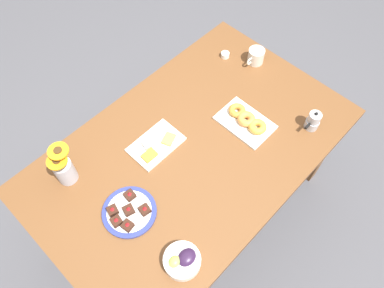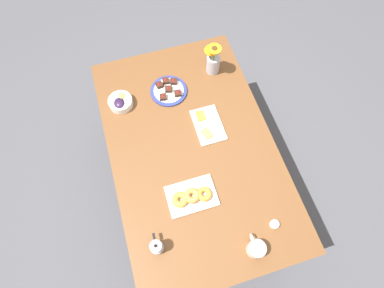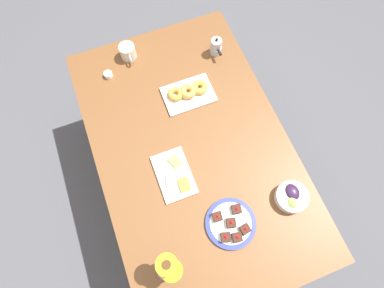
% 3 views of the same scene
% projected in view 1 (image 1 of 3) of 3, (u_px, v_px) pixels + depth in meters
% --- Properties ---
extents(ground_plane, '(6.00, 6.00, 0.00)m').
position_uv_depth(ground_plane, '(192.00, 206.00, 2.47)').
color(ground_plane, '#4C4C51').
extents(dining_table, '(1.60, 1.00, 0.74)m').
position_uv_depth(dining_table, '(192.00, 157.00, 1.91)').
color(dining_table, brown).
rests_on(dining_table, ground_plane).
extents(coffee_mug, '(0.13, 0.09, 0.09)m').
position_uv_depth(coffee_mug, '(256.00, 56.00, 2.11)').
color(coffee_mug, beige).
rests_on(coffee_mug, dining_table).
extents(grape_bowl, '(0.16, 0.16, 0.07)m').
position_uv_depth(grape_bowl, '(182.00, 260.00, 1.53)').
color(grape_bowl, white).
rests_on(grape_bowl, dining_table).
extents(cheese_platter, '(0.26, 0.17, 0.03)m').
position_uv_depth(cheese_platter, '(156.00, 145.00, 1.84)').
color(cheese_platter, white).
rests_on(cheese_platter, dining_table).
extents(croissant_platter, '(0.19, 0.28, 0.05)m').
position_uv_depth(croissant_platter, '(246.00, 121.00, 1.90)').
color(croissant_platter, white).
rests_on(croissant_platter, dining_table).
extents(jam_cup_honey, '(0.05, 0.05, 0.03)m').
position_uv_depth(jam_cup_honey, '(225.00, 55.00, 2.16)').
color(jam_cup_honey, white).
rests_on(jam_cup_honey, dining_table).
extents(dessert_plate, '(0.24, 0.24, 0.05)m').
position_uv_depth(dessert_plate, '(129.00, 212.00, 1.66)').
color(dessert_plate, navy).
rests_on(dessert_plate, dining_table).
extents(flower_vase, '(0.12, 0.11, 0.24)m').
position_uv_depth(flower_vase, '(64.00, 169.00, 1.69)').
color(flower_vase, '#B2B2BC').
rests_on(flower_vase, dining_table).
extents(moka_pot, '(0.11, 0.07, 0.12)m').
position_uv_depth(moka_pot, '(313.00, 121.00, 1.87)').
color(moka_pot, '#B7B7BC').
rests_on(moka_pot, dining_table).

